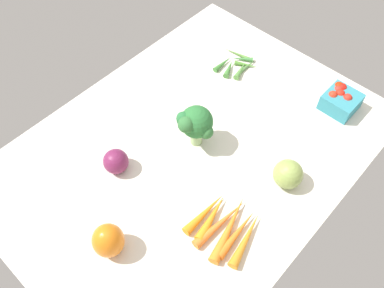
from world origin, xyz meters
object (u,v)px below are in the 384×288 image
at_px(broccoli_head, 195,123).
at_px(heirloom_tomato_green, 288,174).
at_px(berry_basket, 340,100).
at_px(bell_pepper_orange, 108,240).
at_px(okra_pile, 237,65).
at_px(red_onion_near_basket, 116,161).
at_px(carrot_bunch, 225,226).

xyz_separation_m(broccoli_head, heirloom_tomato_green, (-0.07, 0.25, -0.05)).
bearing_deg(berry_basket, broccoli_head, -30.09).
distance_m(berry_basket, broccoli_head, 0.44).
bearing_deg(heirloom_tomato_green, bell_pepper_orange, -24.75).
bearing_deg(okra_pile, heirloom_tomato_green, 55.97).
height_order(red_onion_near_basket, broccoli_head, broccoli_head).
bearing_deg(red_onion_near_basket, berry_basket, 151.65).
bearing_deg(red_onion_near_basket, okra_pile, -178.79).
bearing_deg(okra_pile, carrot_bunch, 36.31).
height_order(okra_pile, berry_basket, berry_basket).
distance_m(berry_basket, bell_pepper_orange, 0.75).
bearing_deg(bell_pepper_orange, broccoli_head, -170.14).
relative_size(red_onion_near_basket, berry_basket, 0.71).
bearing_deg(heirloom_tomato_green, carrot_bunch, -8.82).
distance_m(red_onion_near_basket, heirloom_tomato_green, 0.44).
bearing_deg(okra_pile, bell_pepper_orange, 14.00).
distance_m(red_onion_near_basket, berry_basket, 0.66).
bearing_deg(okra_pile, berry_basket, 102.60).
distance_m(heirloom_tomato_green, bell_pepper_orange, 0.46).
distance_m(broccoli_head, bell_pepper_orange, 0.36).
xyz_separation_m(berry_basket, bell_pepper_orange, (0.73, -0.16, 0.02)).
bearing_deg(carrot_bunch, broccoli_head, -121.59).
xyz_separation_m(red_onion_near_basket, bell_pepper_orange, (0.15, 0.15, 0.01)).
bearing_deg(bell_pepper_orange, okra_pile, -166.00).
xyz_separation_m(okra_pile, red_onion_near_basket, (0.51, 0.01, 0.02)).
relative_size(broccoli_head, bell_pepper_orange, 1.44).
distance_m(okra_pile, heirloom_tomato_green, 0.43).
height_order(okra_pile, heirloom_tomato_green, heirloom_tomato_green).
height_order(berry_basket, broccoli_head, broccoli_head).
relative_size(okra_pile, bell_pepper_orange, 1.54).
bearing_deg(carrot_bunch, heirloom_tomato_green, 171.18).
bearing_deg(broccoli_head, red_onion_near_basket, -24.87).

